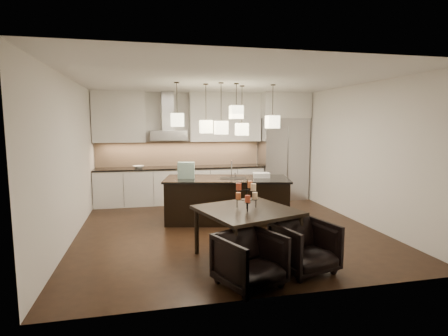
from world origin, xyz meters
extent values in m
cube|color=black|center=(0.00, 0.00, -0.01)|extent=(5.50, 5.50, 0.02)
cube|color=white|center=(0.00, 0.00, 2.81)|extent=(5.50, 5.50, 0.02)
cube|color=silver|center=(0.00, 2.76, 1.40)|extent=(5.50, 0.02, 2.80)
cube|color=silver|center=(0.00, -2.76, 1.40)|extent=(5.50, 0.02, 2.80)
cube|color=silver|center=(-2.76, 0.00, 1.40)|extent=(0.02, 5.50, 2.80)
cube|color=silver|center=(2.76, 0.00, 1.40)|extent=(0.02, 5.50, 2.80)
cube|color=#B7B7BA|center=(2.10, 2.38, 1.07)|extent=(1.20, 0.72, 2.15)
cube|color=silver|center=(2.10, 2.38, 2.47)|extent=(1.26, 0.72, 0.65)
cube|color=silver|center=(-0.62, 2.43, 0.44)|extent=(4.21, 0.62, 0.88)
cube|color=black|center=(-0.62, 2.43, 0.90)|extent=(4.21, 0.66, 0.04)
cube|color=#D4B08E|center=(-0.62, 2.73, 1.24)|extent=(4.21, 0.02, 0.63)
cube|color=silver|center=(-2.10, 2.57, 2.17)|extent=(1.25, 0.35, 1.25)
cube|color=silver|center=(0.55, 2.57, 2.17)|extent=(1.85, 0.35, 1.25)
cube|color=#B7B7BA|center=(-0.93, 2.48, 1.72)|extent=(0.90, 0.52, 0.24)
cube|color=#B7B7BA|center=(-0.93, 2.59, 2.32)|extent=(0.30, 0.28, 0.96)
imported|color=silver|center=(-1.68, 2.38, 0.95)|extent=(0.34, 0.34, 0.06)
cube|color=black|center=(0.13, 0.52, 0.43)|extent=(2.60, 1.48, 0.86)
cube|color=black|center=(0.13, 0.52, 0.88)|extent=(2.69, 1.58, 0.04)
cube|color=#26694C|center=(-0.69, 0.66, 1.06)|extent=(0.36, 0.24, 0.33)
cube|color=silver|center=(0.85, 0.43, 0.95)|extent=(0.38, 0.30, 0.10)
cylinder|color=beige|center=(0.09, -1.51, 0.94)|extent=(0.10, 0.10, 0.10)
cylinder|color=#D76B38|center=(-0.15, -1.46, 0.94)|extent=(0.10, 0.10, 0.10)
cylinder|color=#AD3D24|center=(-0.07, -1.69, 0.94)|extent=(0.10, 0.10, 0.10)
cylinder|color=#D76B38|center=(0.04, -1.43, 1.11)|extent=(0.10, 0.10, 0.10)
cylinder|color=#AD3D24|center=(-0.17, -1.57, 1.11)|extent=(0.10, 0.10, 0.10)
cylinder|color=beige|center=(0.02, -1.67, 1.11)|extent=(0.10, 0.10, 0.10)
imported|color=black|center=(-0.25, -2.42, 0.33)|extent=(0.95, 0.96, 0.67)
imported|color=black|center=(0.61, -2.14, 0.34)|extent=(0.90, 0.91, 0.69)
cube|color=#F7EDB6|center=(-0.87, 0.50, 2.08)|extent=(0.24, 0.24, 0.26)
cube|color=#F7EDB6|center=(-0.27, 0.65, 1.95)|extent=(0.24, 0.24, 0.26)
cube|color=#F7EDB6|center=(0.30, 0.41, 2.23)|extent=(0.24, 0.24, 0.26)
cube|color=#F7EDB6|center=(0.52, 0.81, 1.89)|extent=(0.24, 0.24, 0.26)
cube|color=#F7EDB6|center=(1.09, 0.48, 2.04)|extent=(0.24, 0.24, 0.26)
cube|color=#F7EDB6|center=(-0.02, 0.36, 1.93)|extent=(0.24, 0.24, 0.26)
camera|label=1|loc=(-1.46, -6.39, 2.01)|focal=28.00mm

